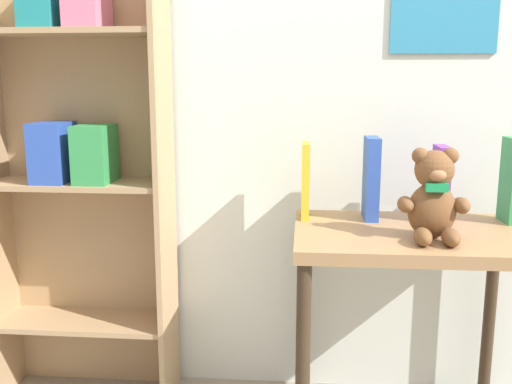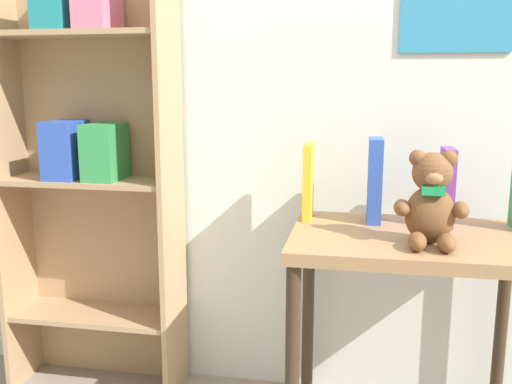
{
  "view_description": "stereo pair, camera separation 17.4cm",
  "coord_description": "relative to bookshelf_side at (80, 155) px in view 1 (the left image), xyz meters",
  "views": [
    {
      "loc": [
        -0.21,
        -0.74,
        1.11
      ],
      "look_at": [
        -0.36,
        0.97,
        0.77
      ],
      "focal_mm": 40.0,
      "sensor_mm": 36.0,
      "label": 1
    },
    {
      "loc": [
        -0.04,
        -0.71,
        1.11
      ],
      "look_at": [
        -0.36,
        0.97,
        0.77
      ],
      "focal_mm": 40.0,
      "sensor_mm": 36.0,
      "label": 2
    }
  ],
  "objects": [
    {
      "name": "book_standing_yellow",
      "position": [
        0.76,
        -0.06,
        -0.06
      ],
      "size": [
        0.03,
        0.12,
        0.24
      ],
      "primitive_type": "cube",
      "rotation": [
        0.0,
        0.0,
        0.0
      ],
      "color": "gold",
      "rests_on": "display_table"
    },
    {
      "name": "book_standing_purple",
      "position": [
        1.18,
        -0.07,
        -0.07
      ],
      "size": [
        0.04,
        0.12,
        0.23
      ],
      "primitive_type": "cube",
      "rotation": [
        0.0,
        0.0,
        0.0
      ],
      "color": "purple",
      "rests_on": "display_table"
    },
    {
      "name": "display_table",
      "position": [
        1.08,
        -0.2,
        -0.29
      ],
      "size": [
        0.69,
        0.49,
        0.67
      ],
      "color": "#9E754C",
      "rests_on": "ground_plane"
    },
    {
      "name": "bookshelf_side",
      "position": [
        0.0,
        0.0,
        0.0
      ],
      "size": [
        0.61,
        0.23,
        1.53
      ],
      "color": "tan",
      "rests_on": "ground_plane"
    },
    {
      "name": "book_standing_green",
      "position": [
        1.39,
        -0.07,
        -0.05
      ],
      "size": [
        0.04,
        0.11,
        0.26
      ],
      "primitive_type": "cube",
      "rotation": [
        0.0,
        0.0,
        0.04
      ],
      "color": "#33934C",
      "rests_on": "display_table"
    },
    {
      "name": "teddy_bear",
      "position": [
        1.11,
        -0.29,
        -0.07
      ],
      "size": [
        0.19,
        0.18,
        0.25
      ],
      "color": "brown",
      "rests_on": "display_table"
    },
    {
      "name": "wall_back",
      "position": [
        0.97,
        0.13,
        0.39
      ],
      "size": [
        4.8,
        0.07,
        2.5
      ],
      "color": "silver",
      "rests_on": "ground_plane"
    },
    {
      "name": "book_standing_blue",
      "position": [
        0.97,
        -0.06,
        -0.05
      ],
      "size": [
        0.04,
        0.12,
        0.26
      ],
      "primitive_type": "cube",
      "rotation": [
        0.0,
        0.0,
        0.02
      ],
      "color": "#2D51B7",
      "rests_on": "display_table"
    }
  ]
}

